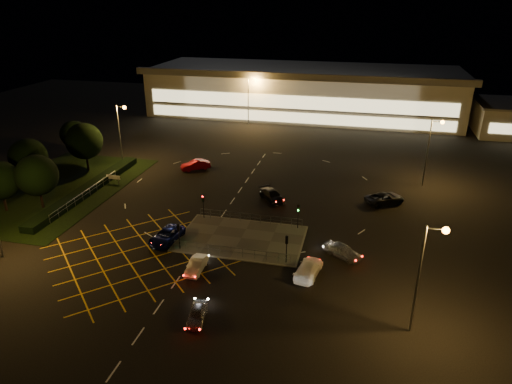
% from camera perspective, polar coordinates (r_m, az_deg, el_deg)
% --- Properties ---
extents(ground, '(180.00, 180.00, 0.00)m').
position_cam_1_polar(ground, '(55.61, -3.30, -4.64)').
color(ground, black).
rests_on(ground, ground).
extents(pedestrian_island, '(14.00, 9.00, 0.12)m').
position_cam_1_polar(pedestrian_island, '(53.39, -1.85, -5.80)').
color(pedestrian_island, '#4C4944').
rests_on(pedestrian_island, ground).
extents(grass_verge, '(18.00, 30.00, 0.08)m').
position_cam_1_polar(grass_verge, '(72.73, -23.51, 0.34)').
color(grass_verge, black).
rests_on(grass_verge, ground).
extents(hedge, '(2.00, 26.00, 1.00)m').
position_cam_1_polar(hedge, '(69.75, -20.26, 0.32)').
color(hedge, black).
rests_on(hedge, ground).
extents(supermarket, '(72.00, 26.50, 10.50)m').
position_cam_1_polar(supermarket, '(111.80, 5.94, 12.49)').
color(supermarket, beige).
rests_on(supermarket, ground).
extents(streetlight_se, '(1.78, 0.56, 10.03)m').
position_cam_1_polar(streetlight_se, '(38.70, 20.51, -8.53)').
color(streetlight_se, slate).
rests_on(streetlight_se, ground).
extents(streetlight_nw, '(1.78, 0.56, 10.03)m').
position_cam_1_polar(streetlight_nw, '(77.78, -16.50, 7.85)').
color(streetlight_nw, slate).
rests_on(streetlight_nw, ground).
extents(streetlight_ne, '(1.78, 0.56, 10.03)m').
position_cam_1_polar(streetlight_ne, '(70.40, 21.12, 5.67)').
color(streetlight_ne, slate).
rests_on(streetlight_ne, ground).
extents(streetlight_far_left, '(1.78, 0.56, 10.03)m').
position_cam_1_polar(streetlight_far_left, '(99.87, -0.74, 12.05)').
color(streetlight_far_left, slate).
rests_on(streetlight_far_left, ground).
extents(streetlight_far_right, '(1.78, 0.56, 10.03)m').
position_cam_1_polar(streetlight_far_right, '(100.14, 22.75, 10.31)').
color(streetlight_far_right, slate).
rests_on(streetlight_far_right, ground).
extents(signal_sw, '(0.28, 0.30, 3.15)m').
position_cam_1_polar(signal_sw, '(50.80, -9.64, -4.81)').
color(signal_sw, black).
rests_on(signal_sw, pedestrian_island).
extents(signal_se, '(0.28, 0.30, 3.15)m').
position_cam_1_polar(signal_se, '(47.74, 3.86, -6.46)').
color(signal_se, black).
rests_on(signal_se, pedestrian_island).
extents(signal_nw, '(0.28, 0.30, 3.15)m').
position_cam_1_polar(signal_nw, '(57.43, -6.61, -1.19)').
color(signal_nw, black).
rests_on(signal_nw, pedestrian_island).
extents(signal_ne, '(0.28, 0.30, 3.15)m').
position_cam_1_polar(signal_ne, '(54.74, 5.31, -2.41)').
color(signal_ne, black).
rests_on(signal_ne, pedestrian_island).
extents(tree_a, '(5.04, 5.04, 6.86)m').
position_cam_1_polar(tree_a, '(66.90, -29.39, 1.27)').
color(tree_a, black).
rests_on(tree_a, ground).
extents(tree_b, '(5.40, 5.40, 7.35)m').
position_cam_1_polar(tree_b, '(73.67, -26.59, 3.91)').
color(tree_b, black).
rests_on(tree_b, ground).
extents(tree_c, '(5.76, 5.76, 7.84)m').
position_cam_1_polar(tree_c, '(77.26, -20.68, 5.96)').
color(tree_c, black).
rests_on(tree_c, ground).
extents(tree_d, '(4.68, 4.68, 6.37)m').
position_cam_1_polar(tree_d, '(85.58, -21.80, 6.73)').
color(tree_d, black).
rests_on(tree_d, ground).
extents(tree_e, '(5.40, 5.40, 7.35)m').
position_cam_1_polar(tree_e, '(65.62, -25.73, 1.89)').
color(tree_e, black).
rests_on(tree_e, ground).
extents(car_near_silver, '(2.04, 3.82, 1.24)m').
position_cam_1_polar(car_near_silver, '(41.31, -7.37, -14.86)').
color(car_near_silver, silver).
rests_on(car_near_silver, ground).
extents(car_queue_white, '(1.43, 3.94, 1.29)m').
position_cam_1_polar(car_queue_white, '(47.68, -7.46, -9.07)').
color(car_queue_white, silver).
rests_on(car_queue_white, ground).
extents(car_left_blue, '(3.11, 5.46, 1.44)m').
position_cam_1_polar(car_left_blue, '(53.56, -11.11, -5.37)').
color(car_left_blue, '#0D1452').
rests_on(car_left_blue, ground).
extents(car_far_dkgrey, '(4.73, 4.97, 1.42)m').
position_cam_1_polar(car_far_dkgrey, '(62.97, 2.03, -0.42)').
color(car_far_dkgrey, black).
rests_on(car_far_dkgrey, ground).
extents(car_right_silver, '(4.60, 3.76, 1.47)m').
position_cam_1_polar(car_right_silver, '(50.45, 10.77, -7.23)').
color(car_right_silver, '#B8B9C0').
rests_on(car_right_silver, ground).
extents(car_circ_red, '(4.80, 4.13, 1.56)m').
position_cam_1_polar(car_circ_red, '(74.82, -7.58, 3.37)').
color(car_circ_red, maroon).
rests_on(car_circ_red, ground).
extents(car_east_grey, '(5.97, 5.18, 1.53)m').
position_cam_1_polar(car_east_grey, '(64.31, 15.80, -0.76)').
color(car_east_grey, black).
rests_on(car_east_grey, ground).
extents(car_approach_white, '(2.85, 5.34, 1.47)m').
position_cam_1_polar(car_approach_white, '(46.89, 6.57, -9.49)').
color(car_approach_white, white).
rests_on(car_approach_white, ground).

